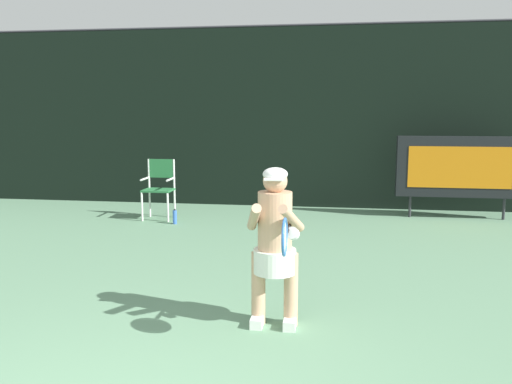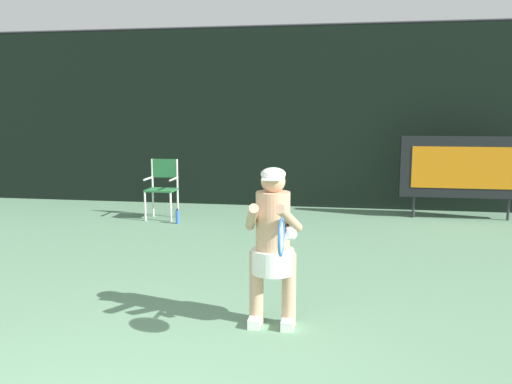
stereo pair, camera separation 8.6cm
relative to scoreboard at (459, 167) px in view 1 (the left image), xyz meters
The scene contains 6 objects.
backdrop_screen 3.81m from the scoreboard, 167.04° to the left, with size 18.00×0.12×3.66m.
scoreboard is the anchor object (origin of this frame).
umpire_chair 5.45m from the scoreboard, behind, with size 0.52×0.44×1.08m.
water_bottle 5.18m from the scoreboard, 165.84° to the right, with size 0.07×0.07×0.27m.
tennis_player 6.05m from the scoreboard, 116.79° to the right, with size 0.53×0.61×1.46m.
tennis_racket 6.46m from the scoreboard, 113.62° to the right, with size 0.03×0.60×0.31m.
Camera 1 is at (1.43, -2.40, 1.96)m, focal length 37.48 mm.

